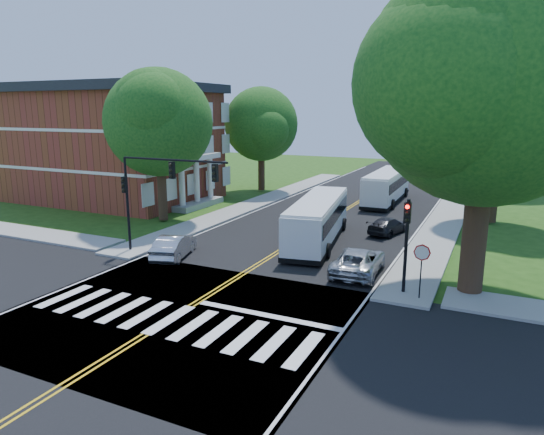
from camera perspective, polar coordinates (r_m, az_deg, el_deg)
The scene contains 25 objects.
ground at distance 21.26m, azimuth -11.15°, elevation -11.21°, with size 140.00×140.00×0.00m, color #214812.
road at distance 36.52m, azimuth 5.79°, elevation -0.91°, with size 14.00×96.00×0.01m, color black.
cross_road at distance 21.25m, azimuth -11.15°, elevation -11.20°, with size 60.00×12.00×0.01m, color black.
center_line at distance 40.22m, azimuth 7.71°, elevation 0.31°, with size 0.36×70.00×0.01m, color gold.
edge_line_w at distance 42.71m, azimuth -1.00°, elevation 1.14°, with size 0.12×70.00×0.01m, color silver.
edge_line_e at distance 38.77m, azimuth 17.32°, elevation -0.62°, with size 0.12×70.00×0.01m, color silver.
crosswalk at distance 20.89m, azimuth -11.97°, elevation -11.64°, with size 12.60×3.00×0.01m, color silver.
stop_bar at distance 20.82m, azimuth -0.51°, elevation -11.44°, with size 6.60×0.40×0.01m, color silver.
sidewalk_nw at distance 45.99m, azimuth -1.02°, elevation 2.05°, with size 2.60×40.00×0.15m, color gray.
sidewalk_ne at distance 41.51m, azimuth 19.97°, elevation 0.13°, with size 2.60×40.00×0.15m, color gray.
sidewalk_xw at distance 39.75m, azimuth -28.87°, elevation -1.23°, with size 20.00×2.60×0.15m, color gray.
tree_ne_big at distance 23.54m, azimuth 24.16°, elevation 14.28°, with size 10.80×10.80×14.91m.
tree_west_near at distance 37.61m, azimuth -13.18°, elevation 10.80°, with size 8.00×8.00×11.40m.
tree_west_far at distance 50.92m, azimuth -1.28°, elevation 10.91°, with size 7.60×7.60×10.67m.
tree_east_mid at distance 39.50m, azimuth 25.37°, elevation 10.49°, with size 8.40×8.40×11.93m.
tree_east_far at distance 55.53m, azimuth 26.47°, elevation 9.62°, with size 7.20×7.20×10.34m.
brick_building at distance 49.09m, azimuth -18.36°, elevation 8.38°, with size 20.00×13.00×10.80m.
signal_nw at distance 28.45m, azimuth -13.37°, elevation 3.94°, with size 7.15×0.46×5.66m.
signal_ne at distance 22.91m, azimuth 15.55°, elevation -1.84°, with size 0.30×0.46×4.40m.
stop_sign at distance 22.60m, azimuth 17.20°, elevation -4.60°, with size 0.76×0.08×2.53m.
bus_lead at distance 31.60m, azimuth 5.43°, elevation -0.21°, with size 4.21×11.28×2.85m.
bus_follow at distance 46.59m, azimuth 13.35°, elevation 3.64°, with size 2.84×11.08×2.85m.
hatchback at distance 28.87m, azimuth -11.45°, elevation -3.32°, with size 1.47×4.21×1.39m, color #AFB2B7.
suv at distance 26.04m, azimuth 10.13°, elevation -5.04°, with size 2.26×4.90×1.36m, color #B0B2B7.
dark_sedan at distance 34.70m, azimuth 13.52°, elevation -0.94°, with size 1.59×3.92×1.14m, color black.
Camera 1 is at (11.81, -15.50, 8.50)m, focal length 32.00 mm.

